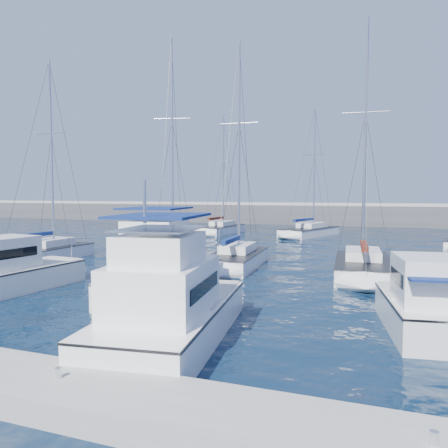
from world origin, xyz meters
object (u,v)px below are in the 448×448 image
(motor_yacht_stbd_inner, at_px, (170,309))
(sailboat_mid_c, at_px, (236,259))
(sailboat_mid_a, at_px, (48,252))
(sailboat_mid_b, at_px, (171,253))
(motor_yacht_stbd_outer, at_px, (424,307))
(sailboat_mid_d, at_px, (363,267))
(motor_yacht_port_inner, at_px, (163,272))
(sailboat_back_b, at_px, (310,232))
(sailboat_back_a, at_px, (221,229))
(motor_yacht_port_outer, at_px, (9,273))

(motor_yacht_stbd_inner, xyz_separation_m, sailboat_mid_c, (-2.67, 14.88, -0.59))
(sailboat_mid_a, bearing_deg, sailboat_mid_b, 17.85)
(motor_yacht_stbd_inner, height_order, sailboat_mid_a, sailboat_mid_a)
(motor_yacht_stbd_outer, height_order, sailboat_mid_d, sailboat_mid_d)
(motor_yacht_port_inner, relative_size, motor_yacht_stbd_inner, 0.98)
(sailboat_mid_a, xyz_separation_m, sailboat_back_b, (15.58, 25.00, -0.03))
(motor_yacht_port_inner, distance_m, sailboat_back_a, 32.76)
(sailboat_mid_c, bearing_deg, motor_yacht_stbd_inner, -83.47)
(motor_yacht_port_inner, distance_m, sailboat_mid_b, 10.88)
(motor_yacht_stbd_outer, xyz_separation_m, sailboat_mid_b, (-15.97, 11.97, -0.38))
(motor_yacht_port_inner, height_order, sailboat_mid_a, sailboat_mid_a)
(sailboat_mid_b, bearing_deg, motor_yacht_stbd_inner, -78.81)
(sailboat_mid_a, relative_size, sailboat_mid_b, 0.90)
(sailboat_mid_d, bearing_deg, sailboat_mid_b, 170.98)
(sailboat_back_b, bearing_deg, sailboat_back_a, -156.93)
(sailboat_mid_a, distance_m, sailboat_mid_b, 9.36)
(sailboat_mid_c, relative_size, sailboat_mid_d, 0.98)
(motor_yacht_port_inner, distance_m, sailboat_mid_c, 8.91)
(sailboat_mid_a, bearing_deg, sailboat_mid_d, 5.33)
(sailboat_back_a, bearing_deg, sailboat_mid_d, -46.75)
(sailboat_mid_c, xyz_separation_m, sailboat_back_a, (-9.56, 22.70, -0.02))
(sailboat_mid_b, bearing_deg, motor_yacht_stbd_outer, -52.44)
(motor_yacht_stbd_inner, bearing_deg, sailboat_back_b, 84.62)
(motor_yacht_port_inner, distance_m, motor_yacht_stbd_outer, 11.61)
(motor_yacht_stbd_inner, bearing_deg, sailboat_mid_c, 92.67)
(sailboat_mid_d, bearing_deg, motor_yacht_port_inner, -139.76)
(motor_yacht_stbd_outer, distance_m, sailboat_back_a, 39.25)
(motor_yacht_port_inner, bearing_deg, sailboat_back_b, 80.39)
(sailboat_mid_c, height_order, sailboat_back_b, sailboat_mid_c)
(sailboat_mid_d, distance_m, sailboat_back_b, 24.56)
(motor_yacht_port_inner, relative_size, motor_yacht_stbd_outer, 1.47)
(sailboat_mid_a, height_order, sailboat_mid_c, sailboat_mid_c)
(sailboat_mid_a, height_order, sailboat_back_b, sailboat_mid_a)
(motor_yacht_stbd_outer, height_order, sailboat_mid_b, sailboat_mid_b)
(motor_yacht_port_outer, relative_size, sailboat_back_a, 0.50)
(motor_yacht_port_outer, distance_m, motor_yacht_port_inner, 7.83)
(motor_yacht_port_inner, xyz_separation_m, sailboat_mid_b, (-4.55, 9.87, -0.57))
(sailboat_back_a, bearing_deg, motor_yacht_stbd_outer, -53.50)
(motor_yacht_port_outer, xyz_separation_m, sailboat_mid_d, (16.48, 10.71, -0.41))
(motor_yacht_port_inner, relative_size, sailboat_mid_b, 0.51)
(motor_yacht_port_outer, distance_m, sailboat_mid_c, 13.73)
(sailboat_mid_a, bearing_deg, motor_yacht_stbd_inner, -36.28)
(motor_yacht_port_outer, relative_size, motor_yacht_stbd_inner, 0.85)
(sailboat_mid_d, height_order, sailboat_back_a, sailboat_mid_d)
(motor_yacht_port_outer, bearing_deg, motor_yacht_stbd_inner, -14.84)
(sailboat_mid_d, bearing_deg, sailboat_mid_c, 174.77)
(motor_yacht_port_outer, height_order, sailboat_mid_a, sailboat_mid_a)
(motor_yacht_port_outer, bearing_deg, motor_yacht_port_inner, 20.03)
(motor_yacht_port_outer, bearing_deg, sailboat_back_a, 97.11)
(sailboat_back_a, bearing_deg, motor_yacht_port_outer, -82.41)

